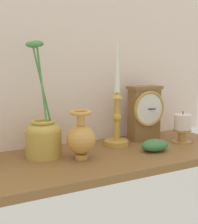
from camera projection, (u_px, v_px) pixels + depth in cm
name	position (u px, v px, depth cm)	size (l,w,h in cm)	color
ground_plane	(98.00, 158.00, 98.13)	(100.00, 36.00, 2.40)	brown
back_wall	(74.00, 54.00, 108.90)	(120.00, 2.00, 65.00)	silver
mantel_clock	(145.00, 112.00, 115.52)	(13.55, 7.91, 20.66)	brown
candlestick_tall_center	(117.00, 112.00, 107.47)	(8.81, 8.81, 39.79)	gold
brass_vase_bulbous	(81.00, 138.00, 92.99)	(9.04, 9.04, 15.10)	gold
brass_vase_jar	(43.00, 135.00, 95.31)	(11.41, 11.41, 36.13)	gold
pillar_candle_front	(181.00, 127.00, 113.33)	(7.34, 7.34, 11.66)	#B78444
ivy_sprig	(155.00, 145.00, 102.02)	(9.88, 6.92, 4.01)	#3C7442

